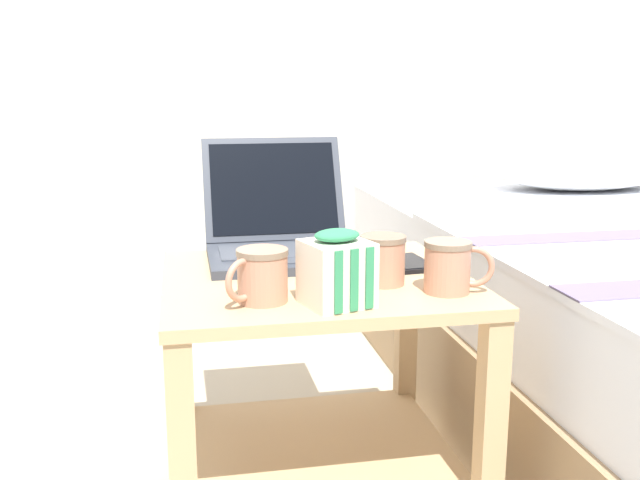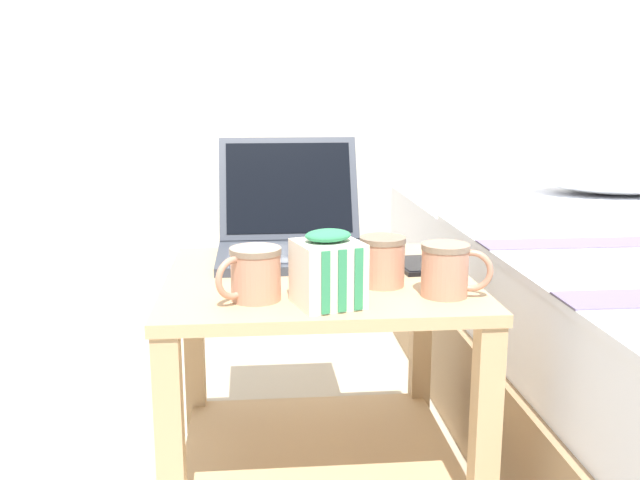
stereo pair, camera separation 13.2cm
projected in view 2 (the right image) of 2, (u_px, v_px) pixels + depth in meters
The scene contains 7 objects.
bedside_table at pixel (318, 363), 1.41m from camera, with size 0.58×0.53×0.50m.
laptop at pixel (292, 233), 1.54m from camera, with size 0.32×0.35×0.24m.
mug_front_left at pixel (382, 258), 1.30m from camera, with size 0.08×0.12×0.09m.
mug_front_right at pixel (254, 271), 1.21m from camera, with size 0.11×0.10×0.09m.
mug_mid_center at pixel (447, 267), 1.23m from camera, with size 0.12×0.08×0.09m.
snack_bag at pixel (330, 271), 1.18m from camera, with size 0.13×0.13×0.13m.
cell_phone at pixel (416, 265), 1.44m from camera, with size 0.09×0.15×0.01m.
Camera 2 is at (-0.12, -1.32, 0.86)m, focal length 40.00 mm.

